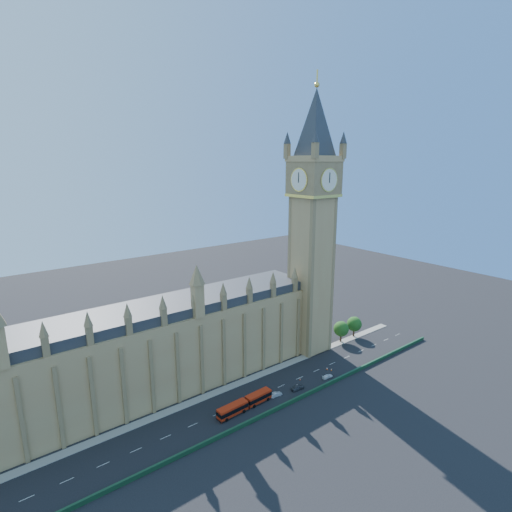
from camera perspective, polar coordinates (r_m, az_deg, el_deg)
ground at (r=128.19m, az=-0.67°, el=-19.77°), size 400.00×400.00×0.00m
palace_westminster at (r=127.93m, az=-16.15°, el=-13.27°), size 120.00×20.00×28.00m
elizabeth_tower at (r=143.89m, az=8.14°, el=7.03°), size 20.59×20.59×105.00m
bridge_parapet at (r=121.98m, az=2.06°, el=-21.36°), size 160.00×0.60×1.20m
kerb_north at (r=134.71m, az=-3.22°, el=-17.97°), size 160.00×3.00×0.16m
tree_east_near at (r=164.17m, az=12.10°, el=-10.07°), size 6.00×6.00×8.50m
tree_east_far at (r=169.94m, az=13.88°, el=-9.34°), size 6.00×6.00×8.50m
red_bus at (r=123.24m, az=-1.58°, el=-20.36°), size 18.60×3.64×3.14m
car_grey at (r=132.83m, az=5.95°, el=-18.17°), size 4.53×2.09×1.50m
car_silver at (r=129.24m, az=2.86°, el=-19.14°), size 4.15×1.79×1.33m
car_white at (r=140.23m, az=10.20°, el=-16.57°), size 4.14×1.88×1.17m
cone_a at (r=137.97m, az=6.32°, el=-17.09°), size 0.44×0.44×0.66m
cone_b at (r=145.17m, az=10.12°, el=-15.55°), size 0.58×0.58×0.80m
cone_c at (r=144.88m, az=10.72°, el=-15.65°), size 0.56×0.56×0.76m
cone_d at (r=134.67m, az=5.88°, el=-17.88°), size 0.61×0.61×0.75m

